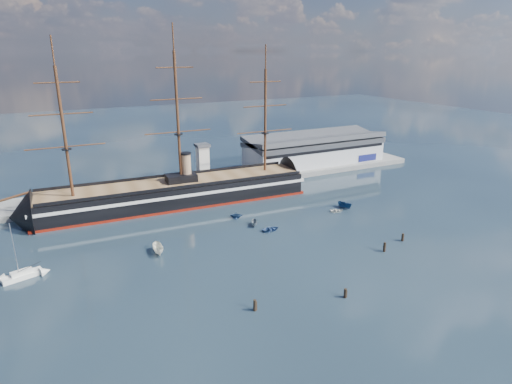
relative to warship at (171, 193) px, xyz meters
name	(u,v)px	position (x,y,z in m)	size (l,w,h in m)	color
ground	(231,218)	(13.28, -20.00, -4.04)	(600.00, 600.00, 0.00)	black
quay	(218,183)	(23.28, 16.00, -4.04)	(180.00, 18.00, 2.00)	slate
warehouse	(314,149)	(71.28, 20.00, 3.95)	(63.00, 21.00, 11.60)	#B7BABC
quay_tower	(203,163)	(16.28, 13.00, 5.72)	(5.00, 5.00, 15.00)	silver
warship	(171,193)	(0.00, 0.00, 0.00)	(113.24, 20.40, 53.94)	black
sailboat	(22,275)	(-44.70, -32.86, -3.16)	(8.95, 4.82, 13.74)	white
motorboat_a	(159,254)	(-13.56, -34.57, -4.04)	(7.48, 2.74, 2.99)	white
motorboat_b	(271,231)	(19.35, -34.66, -4.04)	(3.24, 1.30, 1.51)	navy
motorboat_c	(254,226)	(16.76, -29.17, -4.04)	(5.06, 1.85, 2.02)	slate
motorboat_d	(236,218)	(14.38, -21.12, -4.04)	(6.44, 2.79, 2.36)	navy
motorboat_e	(337,212)	(45.89, -30.77, -4.04)	(2.70, 1.08, 1.26)	silver
motorboat_f	(344,208)	(50.21, -29.20, -4.04)	(6.27, 2.30, 2.51)	navy
piling_near_left	(255,311)	(-2.87, -68.49, -4.04)	(0.64, 0.64, 3.19)	black
piling_near_mid	(345,298)	(16.31, -72.85, -4.04)	(0.64, 0.64, 2.83)	black
piling_near_right	(384,252)	(39.09, -59.88, -4.04)	(0.64, 0.64, 3.31)	black
piling_far_right	(402,241)	(48.19, -57.14, -4.04)	(0.64, 0.64, 2.92)	black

